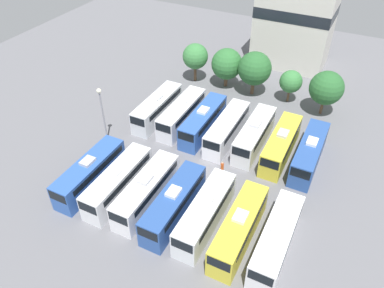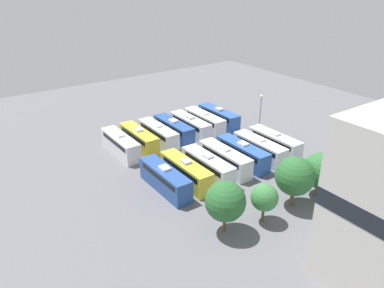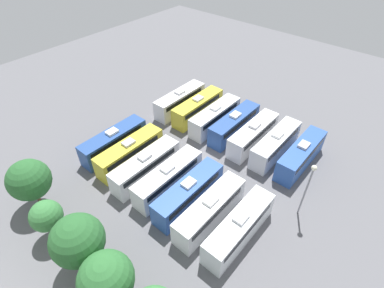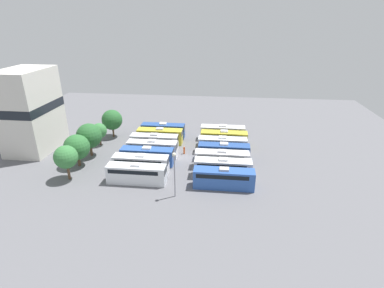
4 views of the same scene
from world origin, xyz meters
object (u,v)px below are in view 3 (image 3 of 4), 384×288
(bus_3, at_px, (234,124))
(bus_5, at_px, (198,107))
(bus_13, at_px, (114,141))
(tree_3, at_px, (46,216))
(tree_4, at_px, (29,180))
(bus_11, at_px, (146,166))
(bus_7, at_px, (239,227))
(light_pole, at_px, (309,182))
(bus_2, at_px, (253,134))
(worker_person, at_px, (189,151))
(bus_4, at_px, (215,116))
(bus_9, at_px, (189,193))
(tree_1, at_px, (106,279))
(tree_2, at_px, (78,240))
(bus_1, at_px, (276,144))
(bus_12, at_px, (130,152))
(bus_8, at_px, (210,210))
(bus_10, at_px, (168,178))
(bus_6, at_px, (180,100))
(bus_0, at_px, (301,154))

(bus_3, xyz_separation_m, bus_5, (7.20, 0.06, 0.00))
(bus_13, height_order, tree_3, tree_3)
(tree_4, bearing_deg, bus_11, -118.74)
(bus_7, height_order, light_pole, light_pole)
(bus_2, xyz_separation_m, worker_person, (5.52, 7.99, -1.01))
(bus_4, xyz_separation_m, bus_9, (-7.09, 14.51, 0.00))
(tree_1, relative_size, tree_2, 0.91)
(bus_7, bearing_deg, bus_1, -75.82)
(light_pole, bearing_deg, bus_13, 15.58)
(bus_9, height_order, worker_person, bus_9)
(bus_5, distance_m, tree_4, 26.83)
(bus_3, height_order, bus_13, same)
(bus_3, distance_m, bus_12, 16.29)
(bus_1, bearing_deg, bus_8, 89.95)
(bus_2, bearing_deg, bus_5, -1.34)
(worker_person, distance_m, tree_2, 19.72)
(bus_1, xyz_separation_m, bus_13, (17.83, 14.51, 0.00))
(light_pole, distance_m, tree_3, 27.88)
(tree_1, bearing_deg, bus_9, -81.00)
(bus_10, bearing_deg, bus_6, -52.49)
(bus_9, xyz_separation_m, bus_11, (7.19, 0.22, 0.00))
(bus_2, distance_m, bus_12, 17.90)
(bus_2, distance_m, tree_3, 28.71)
(tree_3, bearing_deg, bus_8, -132.93)
(bus_11, bearing_deg, bus_6, -63.52)
(bus_9, distance_m, bus_11, 7.20)
(tree_3, bearing_deg, tree_4, -12.23)
(bus_6, bearing_deg, bus_3, -177.95)
(worker_person, distance_m, tree_1, 21.26)
(bus_4, distance_m, bus_9, 16.15)
(bus_12, bearing_deg, bus_5, -90.04)
(bus_0, relative_size, bus_1, 1.00)
(tree_2, bearing_deg, bus_13, -47.71)
(bus_0, xyz_separation_m, bus_13, (21.54, 14.72, 0.00))
(bus_13, xyz_separation_m, worker_person, (-8.78, -6.27, -1.01))
(bus_3, height_order, tree_2, tree_2)
(bus_2, bearing_deg, bus_0, -176.39)
(bus_0, relative_size, bus_11, 1.00)
(bus_7, distance_m, bus_13, 21.58)
(bus_4, height_order, light_pole, light_pole)
(bus_2, xyz_separation_m, tree_4, (13.47, 26.33, 2.42))
(bus_8, bearing_deg, bus_6, -39.44)
(bus_5, xyz_separation_m, bus_10, (-7.28, 14.60, 0.00))
(bus_7, distance_m, bus_12, 18.05)
(bus_1, relative_size, bus_10, 1.00)
(light_pole, xyz_separation_m, tree_2, (13.45, 19.92, -0.91))
(bus_8, distance_m, tree_4, 20.65)
(bus_4, bearing_deg, tree_3, 87.47)
(bus_6, height_order, light_pole, light_pole)
(bus_10, relative_size, light_pole, 1.32)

